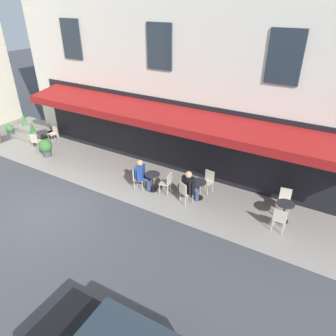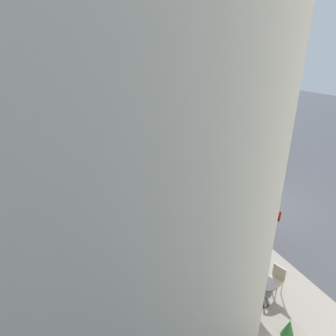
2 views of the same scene
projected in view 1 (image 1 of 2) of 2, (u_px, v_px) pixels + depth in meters
ground_plane at (51, 210)px, 11.36m from camera, size 70.00×70.00×0.00m
sidewalk_cafe_terrace at (174, 191)px, 12.47m from camera, size 20.50×3.20×0.01m
back_alley_steps at (34, 129)px, 17.63m from camera, size 2.40×1.75×0.60m
cafe_table_near_entrance at (153, 180)px, 12.32m from camera, size 0.60×0.60×0.75m
cafe_chair_cream_near_door at (137, 177)px, 12.41m from camera, size 0.51×0.51×0.91m
cafe_chair_cream_facing_street at (167, 182)px, 12.08m from camera, size 0.45×0.45×0.91m
cafe_table_mid_terrace at (284, 210)px, 10.58m from camera, size 0.60×0.60×0.75m
cafe_chair_cream_under_awning at (280, 218)px, 10.09m from camera, size 0.41×0.41×0.91m
cafe_chair_cream_corner_right at (285, 198)px, 11.08m from camera, size 0.47×0.47×0.91m
cafe_table_streetside at (198, 187)px, 11.82m from camera, size 0.60×0.60×0.75m
cafe_chair_cream_kerbside at (185, 191)px, 11.49m from camera, size 0.54×0.54×0.91m
cafe_chair_cream_back_row at (208, 180)px, 12.20m from camera, size 0.47×0.47×0.91m
cafe_table_far_end at (43, 136)px, 16.10m from camera, size 0.60×0.60×0.75m
cafe_chair_cream_corner_left at (35, 140)px, 15.54m from camera, size 0.50×0.50×0.91m
cafe_chair_cream_by_window at (53, 132)px, 16.50m from camera, size 0.46×0.46×0.91m
seated_patron_in_black at (190, 186)px, 11.51m from camera, size 0.63×0.66×1.34m
seated_companion_in_blue at (142, 174)px, 12.29m from camera, size 0.63×0.65×1.32m
potted_plant_entrance_left at (33, 130)px, 16.99m from camera, size 0.40×0.40×0.89m
potted_plant_by_steps at (25, 122)px, 17.81m from camera, size 0.39×0.39×1.10m
potted_plant_under_sign at (46, 147)px, 15.01m from camera, size 0.63×0.63×0.87m
potted_plant_mid_terrace at (10, 131)px, 17.20m from camera, size 0.42×0.42×0.68m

